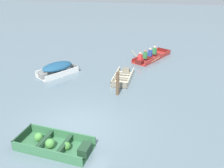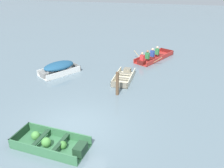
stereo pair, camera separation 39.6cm
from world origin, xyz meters
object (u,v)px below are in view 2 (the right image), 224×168
dinghy_green_foreground (52,144)px  mooring_post (117,84)px  skiff_cream_near_moored (124,77)px  skiff_white_mid_moored (59,67)px  rowboat_red_with_crew (152,57)px

dinghy_green_foreground → mooring_post: size_ratio=2.31×
skiff_cream_near_moored → skiff_white_mid_moored: skiff_white_mid_moored is taller
mooring_post → skiff_white_mid_moored: bearing=153.9°
dinghy_green_foreground → mooring_post: bearing=71.7°
skiff_cream_near_moored → mooring_post: bearing=-90.3°
dinghy_green_foreground → rowboat_red_with_crew: 11.06m
dinghy_green_foreground → skiff_white_mid_moored: bearing=111.3°
skiff_white_mid_moored → rowboat_red_with_crew: (5.62, 3.91, -0.22)m
dinghy_green_foreground → rowboat_red_with_crew: size_ratio=0.80×
skiff_white_mid_moored → skiff_cream_near_moored: bearing=0.9°
skiff_cream_near_moored → skiff_white_mid_moored: size_ratio=0.91×
skiff_cream_near_moored → rowboat_red_with_crew: 4.10m
skiff_white_mid_moored → rowboat_red_with_crew: bearing=34.8°
dinghy_green_foreground → skiff_white_mid_moored: (-2.62, 6.74, 0.27)m
skiff_cream_near_moored → mooring_post: size_ratio=1.92×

